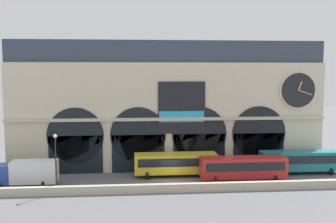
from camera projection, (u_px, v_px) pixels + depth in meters
name	position (u px, v px, depth m)	size (l,w,h in m)	color
ground_plane	(172.00, 181.00, 49.18)	(200.00, 200.00, 0.00)	slate
quay_parapet_wall	(176.00, 188.00, 44.79)	(90.00, 0.70, 1.01)	#B2A891
station_building	(168.00, 106.00, 55.96)	(44.55, 5.98, 18.36)	beige
box_truck_west	(27.00, 172.00, 47.17)	(7.50, 2.91, 3.12)	#28479E
bus_center	(176.00, 163.00, 51.49)	(11.00, 3.25, 3.10)	gold
bus_mideast	(243.00, 167.00, 49.26)	(11.00, 3.25, 3.10)	red
bus_east	(300.00, 161.00, 52.98)	(11.00, 3.25, 3.10)	#19727A
street_lamp_quayside	(56.00, 156.00, 44.03)	(0.44, 0.44, 6.90)	black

